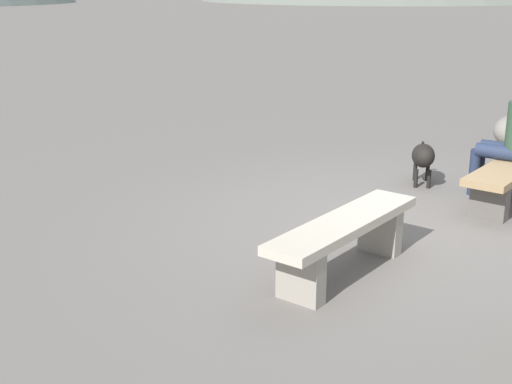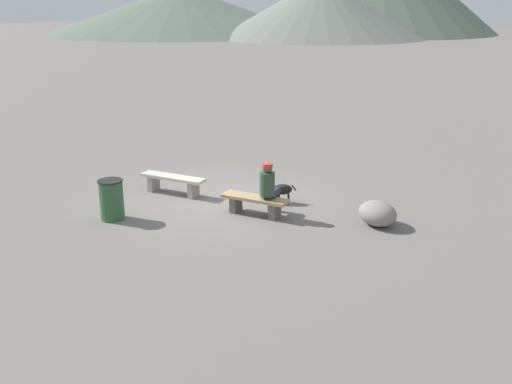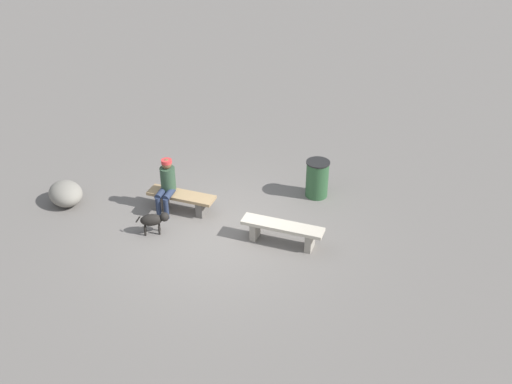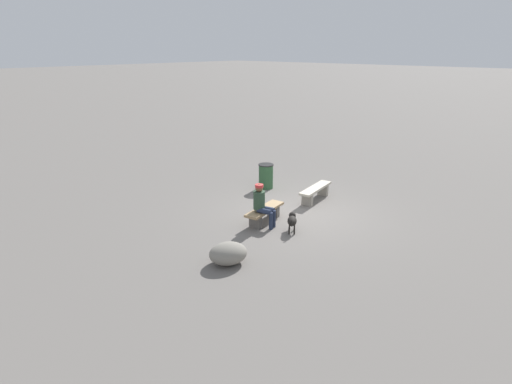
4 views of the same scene
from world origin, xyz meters
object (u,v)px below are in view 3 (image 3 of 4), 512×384
at_px(bench_right, 182,199).
at_px(boulder, 66,193).
at_px(dog, 154,220).
at_px(bench_left, 282,230).
at_px(seated_person, 167,182).
at_px(trash_bin, 317,179).

height_order(bench_right, boulder, boulder).
bearing_deg(dog, bench_right, 53.52).
height_order(bench_left, seated_person, seated_person).
bearing_deg(boulder, bench_right, -157.98).
relative_size(trash_bin, boulder, 0.98).
height_order(seated_person, boulder, seated_person).
bearing_deg(seated_person, boulder, 8.46).
distance_m(bench_left, bench_right, 2.51).
xyz_separation_m(bench_left, trash_bin, (0.12, -2.06, 0.12)).
relative_size(bench_left, trash_bin, 1.96).
distance_m(bench_right, boulder, 2.67).
relative_size(bench_left, bench_right, 1.10).
distance_m(seated_person, dog, 0.99).
distance_m(dog, trash_bin, 3.85).
distance_m(bench_right, seated_person, 0.52).
bearing_deg(bench_left, trash_bin, -95.02).
bearing_deg(bench_right, dog, 81.00).
distance_m(bench_left, dog, 2.70).
xyz_separation_m(bench_right, dog, (0.01, 1.00, 0.04)).
bearing_deg(trash_bin, dog, 51.39).
bearing_deg(dog, seated_person, 70.87).
bearing_deg(boulder, seated_person, -158.39).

